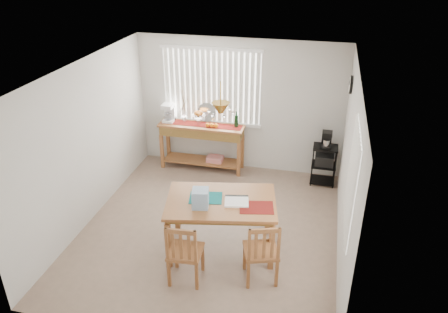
% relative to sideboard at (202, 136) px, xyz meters
% --- Properties ---
extents(ground, '(4.00, 4.50, 0.01)m').
position_rel_sideboard_xyz_m(ground, '(0.69, -1.99, -0.71)').
color(ground, gray).
extents(room_shell, '(4.20, 4.70, 2.70)m').
position_rel_sideboard_xyz_m(room_shell, '(0.69, -1.98, 0.98)').
color(room_shell, silver).
rests_on(room_shell, ground).
extents(sideboard, '(1.68, 0.47, 0.94)m').
position_rel_sideboard_xyz_m(sideboard, '(0.00, 0.00, 0.00)').
color(sideboard, '#985F33').
rests_on(sideboard, ground).
extents(sideboard_items, '(1.59, 0.40, 0.72)m').
position_rel_sideboard_xyz_m(sideboard_items, '(-0.28, 0.02, 0.38)').
color(sideboard_items, maroon).
rests_on(sideboard_items, sideboard).
extents(wire_cart, '(0.45, 0.36, 0.76)m').
position_rel_sideboard_xyz_m(wire_cart, '(2.39, -0.07, -0.25)').
color(wire_cart, black).
rests_on(wire_cart, ground).
extents(cart_items, '(0.18, 0.22, 0.31)m').
position_rel_sideboard_xyz_m(cart_items, '(2.39, -0.06, 0.20)').
color(cart_items, black).
rests_on(cart_items, wire_cart).
extents(dining_table, '(1.73, 1.30, 0.84)m').
position_rel_sideboard_xyz_m(dining_table, '(0.97, -2.41, 0.03)').
color(dining_table, '#985F33').
rests_on(dining_table, ground).
extents(table_items, '(1.28, 0.57, 0.27)m').
position_rel_sideboard_xyz_m(table_items, '(0.85, -2.57, 0.23)').
color(table_items, '#126768').
rests_on(table_items, dining_table).
extents(chair_left, '(0.47, 0.47, 0.96)m').
position_rel_sideboard_xyz_m(chair_left, '(0.67, -3.20, -0.24)').
color(chair_left, '#985F33').
rests_on(chair_left, ground).
extents(chair_right, '(0.56, 0.56, 0.96)m').
position_rel_sideboard_xyz_m(chair_right, '(1.66, -2.96, -0.24)').
color(chair_right, '#985F33').
rests_on(chair_right, ground).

